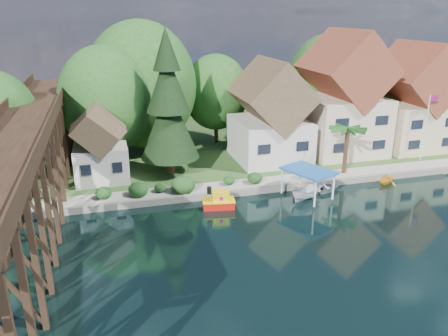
{
  "coord_description": "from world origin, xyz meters",
  "views": [
    {
      "loc": [
        -10.2,
        -27.43,
        16.06
      ],
      "look_at": [
        -0.96,
        6.0,
        3.6
      ],
      "focal_mm": 35.0,
      "sensor_mm": 36.0,
      "label": 1
    }
  ],
  "objects_px": {
    "house_right": "(412,104)",
    "conifer": "(168,107)",
    "flagpole": "(428,121)",
    "house_center": "(343,101)",
    "tugboat": "(219,201)",
    "boat_yellow": "(387,178)",
    "shed": "(100,146)",
    "palm_tree": "(348,131)",
    "trestle_bridge": "(28,168)",
    "house_left": "(270,118)",
    "boat_white_a": "(319,187)",
    "boat_canopy": "(307,187)"
  },
  "relations": [
    {
      "from": "house_right",
      "to": "conifer",
      "type": "relative_size",
      "value": 0.87
    },
    {
      "from": "flagpole",
      "to": "house_center",
      "type": "bearing_deg",
      "value": 143.34
    },
    {
      "from": "tugboat",
      "to": "boat_yellow",
      "type": "xyz_separation_m",
      "value": [
        17.45,
        1.06,
        -0.01
      ]
    },
    {
      "from": "tugboat",
      "to": "shed",
      "type": "bearing_deg",
      "value": 138.37
    },
    {
      "from": "palm_tree",
      "to": "tugboat",
      "type": "height_order",
      "value": "palm_tree"
    },
    {
      "from": "trestle_bridge",
      "to": "palm_tree",
      "type": "bearing_deg",
      "value": 8.78
    },
    {
      "from": "house_left",
      "to": "conifer",
      "type": "xyz_separation_m",
      "value": [
        -11.28,
        -1.73,
        2.25
      ]
    },
    {
      "from": "house_center",
      "to": "boat_white_a",
      "type": "xyz_separation_m",
      "value": [
        -7.32,
        -9.45,
        -5.97
      ]
    },
    {
      "from": "house_right",
      "to": "conifer",
      "type": "height_order",
      "value": "conifer"
    },
    {
      "from": "flagpole",
      "to": "tugboat",
      "type": "distance_m",
      "value": 25.58
    },
    {
      "from": "palm_tree",
      "to": "shed",
      "type": "bearing_deg",
      "value": 168.37
    },
    {
      "from": "flagpole",
      "to": "conifer",
      "type": "bearing_deg",
      "value": 173.41
    },
    {
      "from": "flagpole",
      "to": "boat_canopy",
      "type": "bearing_deg",
      "value": -161.79
    },
    {
      "from": "conifer",
      "to": "trestle_bridge",
      "type": "bearing_deg",
      "value": -142.19
    },
    {
      "from": "palm_tree",
      "to": "boat_white_a",
      "type": "bearing_deg",
      "value": -147.8
    },
    {
      "from": "palm_tree",
      "to": "trestle_bridge",
      "type": "bearing_deg",
      "value": -171.22
    },
    {
      "from": "house_left",
      "to": "palm_tree",
      "type": "relative_size",
      "value": 2.15
    },
    {
      "from": "flagpole",
      "to": "shed",
      "type": "bearing_deg",
      "value": 174.31
    },
    {
      "from": "house_right",
      "to": "boat_canopy",
      "type": "height_order",
      "value": "house_right"
    },
    {
      "from": "trestle_bridge",
      "to": "shed",
      "type": "bearing_deg",
      "value": 61.81
    },
    {
      "from": "boat_canopy",
      "to": "boat_yellow",
      "type": "xyz_separation_m",
      "value": [
        9.33,
        1.4,
        -0.62
      ]
    },
    {
      "from": "palm_tree",
      "to": "tugboat",
      "type": "bearing_deg",
      "value": -165.62
    },
    {
      "from": "house_right",
      "to": "conifer",
      "type": "xyz_separation_m",
      "value": [
        -29.28,
        -1.73,
        1.61
      ]
    },
    {
      "from": "palm_tree",
      "to": "flagpole",
      "type": "height_order",
      "value": "flagpole"
    },
    {
      "from": "palm_tree",
      "to": "tugboat",
      "type": "distance_m",
      "value": 15.26
    },
    {
      "from": "trestle_bridge",
      "to": "house_left",
      "type": "bearing_deg",
      "value": 25.21
    },
    {
      "from": "house_center",
      "to": "boat_white_a",
      "type": "height_order",
      "value": "house_center"
    },
    {
      "from": "shed",
      "to": "house_center",
      "type": "bearing_deg",
      "value": 4.24
    },
    {
      "from": "house_left",
      "to": "tugboat",
      "type": "distance_m",
      "value": 13.85
    },
    {
      "from": "house_center",
      "to": "boat_yellow",
      "type": "height_order",
      "value": "house_center"
    },
    {
      "from": "house_center",
      "to": "house_right",
      "type": "distance_m",
      "value": 9.04
    },
    {
      "from": "house_center",
      "to": "conifer",
      "type": "relative_size",
      "value": 0.97
    },
    {
      "from": "palm_tree",
      "to": "boat_white_a",
      "type": "height_order",
      "value": "palm_tree"
    },
    {
      "from": "tugboat",
      "to": "boat_white_a",
      "type": "xyz_separation_m",
      "value": [
        10.09,
        1.07,
        -0.16
      ]
    },
    {
      "from": "trestle_bridge",
      "to": "house_center",
      "type": "bearing_deg",
      "value": 19.49
    },
    {
      "from": "trestle_bridge",
      "to": "house_left",
      "type": "distance_m",
      "value": 25.42
    },
    {
      "from": "tugboat",
      "to": "boat_yellow",
      "type": "height_order",
      "value": "tugboat"
    },
    {
      "from": "palm_tree",
      "to": "boat_yellow",
      "type": "xyz_separation_m",
      "value": [
        3.29,
        -2.57,
        -4.38
      ]
    },
    {
      "from": "shed",
      "to": "boat_canopy",
      "type": "bearing_deg",
      "value": -26.59
    },
    {
      "from": "house_center",
      "to": "boat_canopy",
      "type": "xyz_separation_m",
      "value": [
        -9.29,
        -10.87,
        -5.2
      ]
    },
    {
      "from": "tugboat",
      "to": "boat_white_a",
      "type": "distance_m",
      "value": 10.15
    },
    {
      "from": "flagpole",
      "to": "boat_white_a",
      "type": "height_order",
      "value": "flagpole"
    },
    {
      "from": "trestle_bridge",
      "to": "conifer",
      "type": "distance_m",
      "value": 14.98
    },
    {
      "from": "boat_yellow",
      "to": "house_left",
      "type": "bearing_deg",
      "value": 22.09
    },
    {
      "from": "flagpole",
      "to": "boat_yellow",
      "type": "relative_size",
      "value": 3.22
    },
    {
      "from": "tugboat",
      "to": "boat_canopy",
      "type": "distance_m",
      "value": 8.15
    },
    {
      "from": "trestle_bridge",
      "to": "tugboat",
      "type": "distance_m",
      "value": 15.36
    },
    {
      "from": "palm_tree",
      "to": "house_right",
      "type": "bearing_deg",
      "value": 27.54
    },
    {
      "from": "shed",
      "to": "boat_white_a",
      "type": "distance_m",
      "value": 21.31
    },
    {
      "from": "flagpole",
      "to": "boat_canopy",
      "type": "relative_size",
      "value": 1.39
    }
  ]
}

